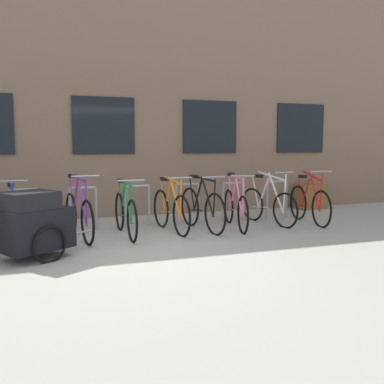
{
  "coord_description": "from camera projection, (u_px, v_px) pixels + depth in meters",
  "views": [
    {
      "loc": [
        -1.29,
        -6.12,
        1.55
      ],
      "look_at": [
        1.41,
        1.6,
        0.66
      ],
      "focal_mm": 40.6,
      "sensor_mm": 36.0,
      "label": 1
    }
  ],
  "objects": [
    {
      "name": "bicycle_white",
      "position": [
        268.0,
        205.0,
        8.55
      ],
      "size": [
        0.49,
        1.65,
        1.07
      ],
      "color": "black",
      "rests_on": "ground"
    },
    {
      "name": "bike_rack",
      "position": [
        137.0,
        202.0,
        8.2
      ],
      "size": [
        6.51,
        0.05,
        0.8
      ],
      "color": "gray",
      "rests_on": "ground"
    },
    {
      "name": "bicycle_red",
      "position": [
        309.0,
        203.0,
        8.66
      ],
      "size": [
        0.44,
        1.68,
        1.09
      ],
      "color": "black",
      "rests_on": "ground"
    },
    {
      "name": "bicycle_black",
      "position": [
        202.0,
        208.0,
        7.95
      ],
      "size": [
        0.44,
        1.75,
        1.03
      ],
      "color": "black",
      "rests_on": "ground"
    },
    {
      "name": "bicycle_pink",
      "position": [
        235.0,
        207.0,
        8.14
      ],
      "size": [
        0.5,
        1.76,
        1.04
      ],
      "color": "black",
      "rests_on": "ground"
    },
    {
      "name": "bike_trailer",
      "position": [
        34.0,
        223.0,
        5.9
      ],
      "size": [
        1.4,
        1.04,
        0.95
      ],
      "color": "black",
      "rests_on": "ground"
    },
    {
      "name": "planter_box",
      "position": [
        311.0,
        196.0,
        10.59
      ],
      "size": [
        0.7,
        0.44,
        0.6
      ],
      "primitive_type": "cube",
      "color": "brown",
      "rests_on": "ground"
    },
    {
      "name": "storefront_building",
      "position": [
        87.0,
        90.0,
        12.01
      ],
      "size": [
        28.0,
        6.46,
        6.16
      ],
      "color": "#7A604C",
      "rests_on": "ground"
    },
    {
      "name": "bicycle_purple",
      "position": [
        79.0,
        214.0,
        7.22
      ],
      "size": [
        0.47,
        1.8,
        1.1
      ],
      "color": "black",
      "rests_on": "ground"
    },
    {
      "name": "bicycle_orange",
      "position": [
        171.0,
        210.0,
        7.81
      ],
      "size": [
        0.44,
        1.69,
        1.03
      ],
      "color": "black",
      "rests_on": "ground"
    },
    {
      "name": "bicycle_green",
      "position": [
        125.0,
        213.0,
        7.45
      ],
      "size": [
        0.44,
        1.78,
        1.02
      ],
      "color": "black",
      "rests_on": "ground"
    },
    {
      "name": "ground_plane",
      "position": [
        137.0,
        252.0,
        6.33
      ],
      "size": [
        42.0,
        42.0,
        0.0
      ],
      "primitive_type": "plane",
      "color": "#9E998E"
    },
    {
      "name": "bicycle_blue",
      "position": [
        13.0,
        218.0,
        7.04
      ],
      "size": [
        0.44,
        1.67,
        1.04
      ],
      "color": "black",
      "rests_on": "ground"
    }
  ]
}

